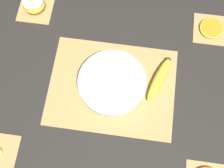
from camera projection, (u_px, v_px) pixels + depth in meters
The scene contains 8 objects.
ground_plane at pixel (112, 87), 1.12m from camera, with size 6.00×6.00×0.00m, color black.
bamboo_mat_center at pixel (112, 87), 1.11m from camera, with size 0.45×0.34×0.01m.
coaster_mat_far_left at pixel (36, 8), 1.23m from camera, with size 0.13×0.13×0.01m.
coaster_mat_far_right at pixel (211, 29), 1.20m from camera, with size 0.13×0.13×0.01m.
fruit_salad_bowl at pixel (112, 83), 1.08m from camera, with size 0.24×0.24×0.06m.
whole_banana at pixel (159, 79), 1.10m from camera, with size 0.09×0.18×0.04m.
apple_half at pixel (34, 4), 1.20m from camera, with size 0.09×0.09×0.05m.
orange_slice_whole at pixel (211, 28), 1.19m from camera, with size 0.09×0.09×0.01m.
Camera 1 is at (0.05, -0.38, 1.05)m, focal length 50.00 mm.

